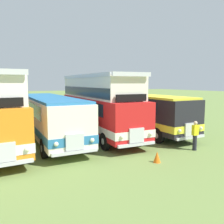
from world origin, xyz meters
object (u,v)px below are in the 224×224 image
bus_ninth_in_row (137,109)px  marshal_person (195,135)px  cone_near_end (157,157)px  bus_seventh_in_row (49,114)px  bus_eighth_in_row (98,104)px

bus_ninth_in_row → marshal_person: bus_ninth_in_row is taller
cone_near_end → marshal_person: marshal_person is taller
cone_near_end → marshal_person: 3.44m
bus_seventh_in_row → bus_ninth_in_row: 7.10m
bus_seventh_in_row → marshal_person: bearing=-44.8°
bus_ninth_in_row → cone_near_end: (-3.63, -7.07, -1.48)m
bus_eighth_in_row → cone_near_end: bearing=-90.7°
cone_near_end → marshal_person: bearing=11.4°
bus_eighth_in_row → bus_ninth_in_row: 3.59m
bus_seventh_in_row → marshal_person: bus_seventh_in_row is taller
bus_seventh_in_row → bus_ninth_in_row: size_ratio=1.00×
bus_seventh_in_row → cone_near_end: size_ratio=20.60×
bus_eighth_in_row → marshal_person: size_ratio=6.33×
cone_near_end → bus_ninth_in_row: bearing=62.8°
bus_ninth_in_row → bus_seventh_in_row: bearing=177.4°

